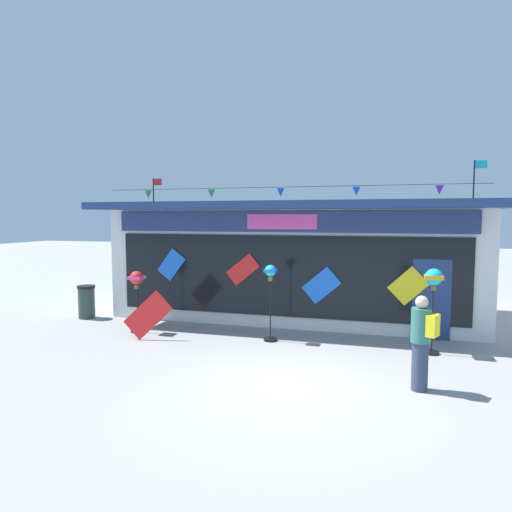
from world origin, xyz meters
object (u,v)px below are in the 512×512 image
kite_shop_building (297,258)px  person_near_camera (422,341)px  wind_spinner_left (270,285)px  wind_spinner_center_left (434,285)px  display_kite_on_ground (148,315)px  wind_spinner_far_left (137,285)px  trash_bin (87,302)px

kite_shop_building → person_near_camera: kite_shop_building is taller
wind_spinner_left → wind_spinner_center_left: (3.70, -0.04, 0.16)m
kite_shop_building → person_near_camera: size_ratio=6.50×
wind_spinner_center_left → person_near_camera: (-0.39, -2.32, -0.66)m
kite_shop_building → display_kite_on_ground: bearing=-125.9°
wind_spinner_far_left → wind_spinner_left: 3.59m
wind_spinner_center_left → display_kite_on_ground: size_ratio=1.69×
kite_shop_building → wind_spinner_center_left: size_ratio=5.72×
trash_bin → wind_spinner_far_left: bearing=-24.0°
wind_spinner_left → display_kite_on_ground: wind_spinner_left is taller
kite_shop_building → display_kite_on_ground: (-2.95, -4.08, -1.14)m
person_near_camera → wind_spinner_far_left: bearing=-82.1°
display_kite_on_ground → wind_spinner_center_left: bearing=5.8°
person_near_camera → display_kite_on_ground: size_ratio=1.49×
wind_spinner_far_left → display_kite_on_ground: bearing=-41.5°
person_near_camera → trash_bin: (-9.24, 3.25, -0.39)m
trash_bin → wind_spinner_center_left: bearing=-5.5°
wind_spinner_left → wind_spinner_center_left: size_ratio=0.98×
wind_spinner_center_left → trash_bin: wind_spinner_center_left is taller
wind_spinner_far_left → wind_spinner_center_left: 7.29m
trash_bin → kite_shop_building: bearing=22.7°
wind_spinner_left → trash_bin: wind_spinner_left is taller
wind_spinner_far_left → person_near_camera: bearing=-17.7°
wind_spinner_center_left → person_near_camera: wind_spinner_center_left is taller
wind_spinner_center_left → person_near_camera: bearing=-99.6°
trash_bin → display_kite_on_ground: size_ratio=0.87×
kite_shop_building → wind_spinner_far_left: 5.05m
person_near_camera → kite_shop_building: bearing=-124.4°
kite_shop_building → display_kite_on_ground: kite_shop_building is taller
trash_bin → display_kite_on_ground: 3.38m
wind_spinner_left → wind_spinner_far_left: bearing=-177.6°
wind_spinner_far_left → wind_spinner_center_left: wind_spinner_center_left is taller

